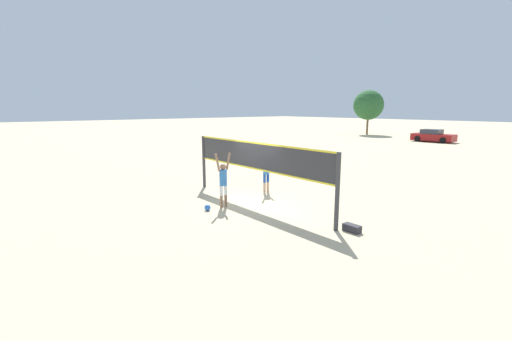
{
  "coord_description": "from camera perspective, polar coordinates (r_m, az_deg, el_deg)",
  "views": [
    {
      "loc": [
        9.92,
        -8.29,
        3.71
      ],
      "look_at": [
        0.0,
        0.0,
        1.33
      ],
      "focal_mm": 24.0,
      "sensor_mm": 36.0,
      "label": 1
    }
  ],
  "objects": [
    {
      "name": "player_spiker",
      "position": [
        12.85,
        -5.49,
        -1.43
      ],
      "size": [
        0.28,
        0.69,
        2.06
      ],
      "rotation": [
        0.0,
        0.0,
        1.57
      ],
      "color": "#8C664C",
      "rests_on": "ground_plane"
    },
    {
      "name": "player_blocker",
      "position": [
        15.09,
        1.72,
        0.26
      ],
      "size": [
        0.28,
        0.69,
        2.01
      ],
      "rotation": [
        0.0,
        0.0,
        -1.57
      ],
      "color": "tan",
      "rests_on": "ground_plane"
    },
    {
      "name": "gear_bag",
      "position": [
        10.91,
        15.69,
        -9.23
      ],
      "size": [
        0.54,
        0.26,
        0.22
      ],
      "color": "#2D2D33",
      "rests_on": "ground_plane"
    },
    {
      "name": "tree_left_cluster",
      "position": [
        50.84,
        18.24,
        10.32
      ],
      "size": [
        4.11,
        4.11,
        6.14
      ],
      "color": "brown",
      "rests_on": "ground_plane"
    },
    {
      "name": "volleyball_net",
      "position": [
        13.09,
        -0.0,
        1.43
      ],
      "size": [
        7.79,
        0.14,
        2.42
      ],
      "color": "#38383D",
      "rests_on": "ground_plane"
    },
    {
      "name": "volleyball",
      "position": [
        12.7,
        -8.09,
        -6.14
      ],
      "size": [
        0.22,
        0.22,
        0.22
      ],
      "color": "blue",
      "rests_on": "ground_plane"
    },
    {
      "name": "ground_plane",
      "position": [
        13.45,
        -0.0,
        -5.59
      ],
      "size": [
        200.0,
        200.0,
        0.0
      ],
      "primitive_type": "plane",
      "color": "beige"
    },
    {
      "name": "parked_car_mid",
      "position": [
        42.62,
        27.4,
        5.1
      ],
      "size": [
        4.37,
        2.1,
        1.37
      ],
      "rotation": [
        0.0,
        0.0,
        0.04
      ],
      "color": "maroon",
      "rests_on": "ground_plane"
    }
  ]
}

